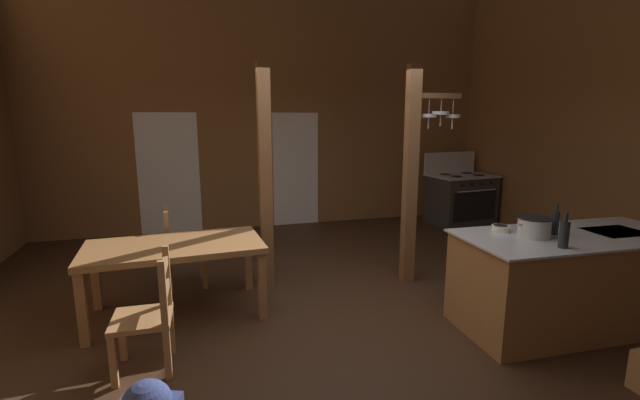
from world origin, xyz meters
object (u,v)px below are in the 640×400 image
(mixing_bowl_on_counter, at_px, (500,228))
(stockpot_on_counter, at_px, (534,227))
(kitchen_island, at_px, (570,280))
(ladderback_chair_by_post, at_px, (149,315))
(ladderback_chair_near_window, at_px, (181,249))
(stove_range, at_px, (460,199))
(dining_table, at_px, (175,252))
(bottle_tall_on_counter, at_px, (555,222))
(bottle_short_on_counter, at_px, (564,234))

(mixing_bowl_on_counter, bearing_deg, stockpot_on_counter, -57.84)
(kitchen_island, xyz_separation_m, ladderback_chair_by_post, (-3.77, 0.33, 0.00))
(mixing_bowl_on_counter, bearing_deg, ladderback_chair_near_window, 149.34)
(kitchen_island, relative_size, ladderback_chair_by_post, 2.31)
(kitchen_island, height_order, ladderback_chair_near_window, ladderback_chair_near_window)
(stove_range, xyz_separation_m, stockpot_on_counter, (-1.76, -3.68, 0.51))
(ladderback_chair_near_window, bearing_deg, dining_table, -91.87)
(ladderback_chair_near_window, xyz_separation_m, mixing_bowl_on_counter, (2.99, -1.77, 0.48))
(kitchen_island, height_order, bottle_tall_on_counter, bottle_tall_on_counter)
(stove_range, distance_m, ladderback_chair_by_post, 6.12)
(ladderback_chair_by_post, height_order, mixing_bowl_on_counter, mixing_bowl_on_counter)
(ladderback_chair_by_post, bearing_deg, stockpot_on_counter, -4.92)
(ladderback_chair_near_window, bearing_deg, bottle_tall_on_counter, -30.75)
(kitchen_island, bearing_deg, ladderback_chair_near_window, 150.01)
(dining_table, height_order, stockpot_on_counter, stockpot_on_counter)
(stove_range, bearing_deg, bottle_tall_on_counter, -112.40)
(stockpot_on_counter, height_order, bottle_tall_on_counter, bottle_tall_on_counter)
(kitchen_island, bearing_deg, mixing_bowl_on_counter, 153.52)
(bottle_tall_on_counter, bearing_deg, stove_range, 67.60)
(mixing_bowl_on_counter, xyz_separation_m, bottle_tall_on_counter, (0.40, -0.24, 0.09))
(ladderback_chair_near_window, distance_m, ladderback_chair_by_post, 1.74)
(kitchen_island, distance_m, ladderback_chair_near_window, 4.13)
(dining_table, height_order, ladderback_chair_by_post, ladderback_chair_by_post)
(ladderback_chair_near_window, relative_size, ladderback_chair_by_post, 1.00)
(dining_table, bearing_deg, bottle_short_on_counter, -26.76)
(ladderback_chair_near_window, distance_m, bottle_short_on_counter, 3.96)
(dining_table, xyz_separation_m, ladderback_chair_near_window, (0.03, 0.77, -0.20))
(stove_range, relative_size, stockpot_on_counter, 3.66)
(ladderback_chair_near_window, distance_m, stockpot_on_counter, 3.78)
(stockpot_on_counter, bearing_deg, bottle_short_on_counter, -92.01)
(dining_table, bearing_deg, ladderback_chair_near_window, 88.13)
(mixing_bowl_on_counter, height_order, bottle_short_on_counter, bottle_short_on_counter)
(stove_range, distance_m, ladderback_chair_near_window, 5.17)
(bottle_tall_on_counter, bearing_deg, bottle_short_on_counter, -126.12)
(dining_table, distance_m, bottle_short_on_counter, 3.56)
(dining_table, xyz_separation_m, bottle_short_on_counter, (3.16, -1.59, 0.37))
(stockpot_on_counter, xyz_separation_m, bottle_short_on_counter, (-0.01, -0.34, 0.03))
(bottle_short_on_counter, bearing_deg, kitchen_island, 33.80)
(ladderback_chair_near_window, xyz_separation_m, bottle_tall_on_counter, (3.39, -2.01, 0.57))
(bottle_short_on_counter, bearing_deg, stockpot_on_counter, 87.99)
(mixing_bowl_on_counter, bearing_deg, bottle_tall_on_counter, -31.46)
(ladderback_chair_by_post, height_order, bottle_tall_on_counter, bottle_tall_on_counter)
(dining_table, distance_m, stockpot_on_counter, 3.42)
(kitchen_island, relative_size, bottle_short_on_counter, 7.31)
(ladderback_chair_by_post, bearing_deg, stove_range, 33.65)
(stove_range, xyz_separation_m, mixing_bowl_on_counter, (-1.91, -3.43, 0.45))
(mixing_bowl_on_counter, relative_size, bottle_tall_on_counter, 0.55)
(stockpot_on_counter, bearing_deg, bottle_tall_on_counter, 1.30)
(dining_table, height_order, mixing_bowl_on_counter, mixing_bowl_on_counter)
(stove_range, distance_m, mixing_bowl_on_counter, 3.95)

